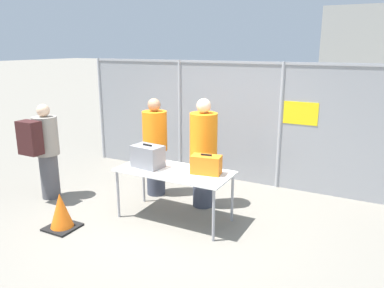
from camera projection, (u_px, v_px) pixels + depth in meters
ground_plane at (167, 224)px, 5.59m from camera, size 120.00×120.00×0.00m
fence_section at (227, 119)px, 7.23m from camera, size 6.32×0.07×2.31m
inspection_table at (174, 174)px, 5.57m from camera, size 1.72×0.80×0.78m
suitcase_grey at (148, 156)px, 5.68m from camera, size 0.49×0.36×0.36m
suitcase_orange at (206, 165)px, 5.39m from camera, size 0.46×0.29×0.30m
traveler_hooded at (44, 148)px, 6.31m from camera, size 0.41×0.63×1.65m
security_worker_near at (203, 152)px, 6.01m from camera, size 0.44×0.44×1.79m
security_worker_far at (155, 146)px, 6.52m from camera, size 0.43×0.43×1.72m
utility_trailer at (332, 138)px, 9.09m from camera, size 4.28×2.12×0.68m
traffic_cone at (61, 212)px, 5.40m from camera, size 0.44×0.44×0.54m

